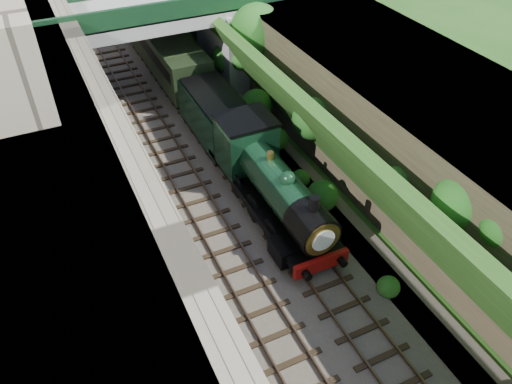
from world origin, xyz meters
TOP-DOWN VIEW (x-y plane):
  - ground at (0.00, 0.00)m, footprint 160.00×160.00m
  - trackbed at (0.00, 20.00)m, footprint 10.00×90.00m
  - retaining_wall at (-5.50, 20.00)m, footprint 1.00×90.00m
  - street_plateau_left at (-9.00, 20.00)m, footprint 6.00×90.00m
  - street_plateau_right at (9.50, 20.00)m, footprint 8.00×90.00m
  - embankment_slope at (4.98, 19.51)m, footprint 4.62×90.29m
  - track_left at (-2.00, 20.00)m, footprint 2.50×90.00m
  - track_right at (1.20, 20.00)m, footprint 2.50×90.00m
  - road_bridge at (0.94, 24.00)m, footprint 16.00×6.40m
  - tree at (5.91, 20.44)m, footprint 3.60×3.80m
  - locomotive at (1.20, 8.95)m, footprint 3.10×10.22m
  - tender at (1.20, 16.32)m, footprint 2.70×6.00m
  - coach_front at (1.20, 28.92)m, footprint 2.90×18.00m

SIDE VIEW (x-z plane):
  - ground at x=0.00m, z-range 0.00..0.00m
  - trackbed at x=0.00m, z-range 0.00..0.20m
  - track_left at x=-2.00m, z-range 0.15..0.35m
  - track_right at x=1.20m, z-range 0.15..0.35m
  - tender at x=1.20m, z-range 0.09..3.14m
  - locomotive at x=1.20m, z-range -0.02..3.81m
  - coach_front at x=1.20m, z-range 0.20..3.90m
  - embankment_slope at x=4.98m, z-range -0.45..5.91m
  - street_plateau_right at x=9.50m, z-range 0.00..6.25m
  - retaining_wall at x=-5.50m, z-range 0.00..7.00m
  - street_plateau_left at x=-9.00m, z-range 0.00..7.00m
  - road_bridge at x=0.94m, z-range 0.45..7.70m
  - tree at x=5.91m, z-range 1.35..7.95m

